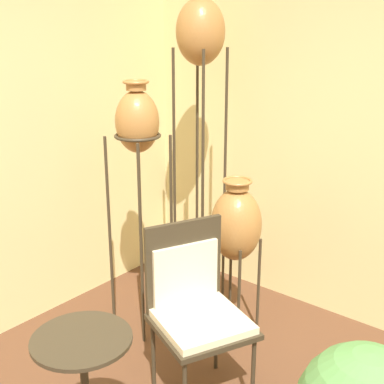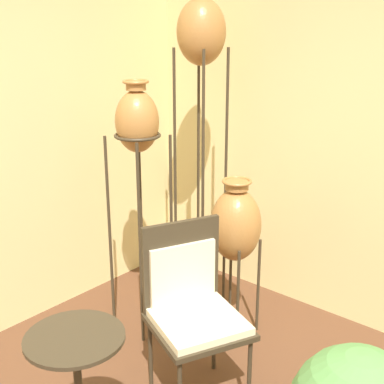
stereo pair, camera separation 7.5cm
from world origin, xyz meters
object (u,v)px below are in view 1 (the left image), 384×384
object	(u,v)px
vase_stand_tall	(200,40)
vase_stand_medium	(137,129)
vase_stand_short	(236,225)
side_table	(85,382)
chair	(195,302)

from	to	relation	value
vase_stand_tall	vase_stand_medium	xyz separation A→B (m)	(-0.49, 0.11, -0.52)
vase_stand_short	side_table	size ratio (longest dim) A/B	1.39
chair	side_table	world-z (taller)	chair
vase_stand_medium	side_table	size ratio (longest dim) A/B	2.17
chair	side_table	xyz separation A→B (m)	(-0.80, -0.04, -0.01)
vase_stand_medium	vase_stand_short	world-z (taller)	vase_stand_medium
vase_stand_tall	side_table	distance (m)	2.18
vase_stand_short	vase_stand_medium	bearing A→B (deg)	122.48
vase_stand_short	side_table	xyz separation A→B (m)	(-1.44, -0.22, -0.22)
vase_stand_short	chair	size ratio (longest dim) A/B	1.09
vase_stand_medium	chair	world-z (taller)	vase_stand_medium
vase_stand_tall	vase_stand_short	xyz separation A→B (m)	(-0.15, -0.42, -1.13)
side_table	chair	bearing A→B (deg)	3.00
chair	vase_stand_medium	bearing A→B (deg)	90.43
vase_stand_medium	vase_stand_short	xyz separation A→B (m)	(0.34, -0.53, -0.61)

